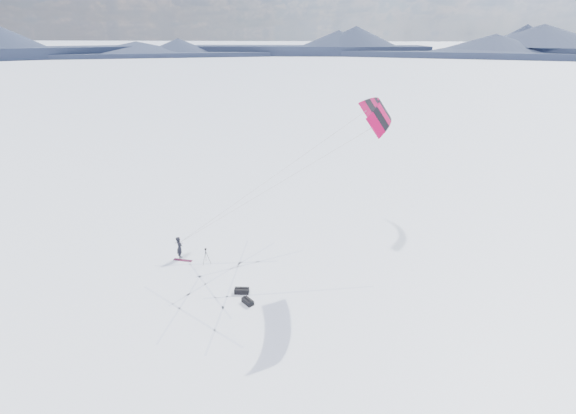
# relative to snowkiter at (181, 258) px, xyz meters

# --- Properties ---
(ground) EXTENTS (1800.00, 1800.00, 0.00)m
(ground) POSITION_rel_snowkiter_xyz_m (2.53, -2.41, 0.00)
(ground) COLOR white
(horizon_hills) EXTENTS (704.47, 706.88, 8.34)m
(horizon_hills) POSITION_rel_snowkiter_xyz_m (2.53, -2.41, 3.31)
(horizon_hills) COLOR #1A1E35
(horizon_hills) RESTS_ON ground
(snow_tracks) EXTENTS (17.62, 14.39, 0.01)m
(snow_tracks) POSITION_rel_snowkiter_xyz_m (2.12, -3.06, 0.00)
(snow_tracks) COLOR silver
(snow_tracks) RESTS_ON ground
(snowkiter) EXTENTS (0.58, 0.72, 1.70)m
(snowkiter) POSITION_rel_snowkiter_xyz_m (0.00, 0.00, 0.00)
(snowkiter) COLOR black
(snowkiter) RESTS_ON ground
(snowboard) EXTENTS (1.39, 0.37, 0.04)m
(snowboard) POSITION_rel_snowkiter_xyz_m (0.26, -0.26, 0.02)
(snowboard) COLOR maroon
(snowboard) RESTS_ON ground
(tripod) EXTENTS (0.52, 0.59, 1.19)m
(tripod) POSITION_rel_snowkiter_xyz_m (2.07, -0.43, 0.76)
(tripod) COLOR black
(tripod) RESTS_ON ground
(gear_bag_a) EXTENTS (0.91, 0.49, 0.39)m
(gear_bag_a) POSITION_rel_snowkiter_xyz_m (5.35, -3.60, 0.17)
(gear_bag_a) COLOR black
(gear_bag_a) RESTS_ON ground
(gear_bag_b) EXTENTS (0.84, 0.82, 0.36)m
(gear_bag_b) POSITION_rel_snowkiter_xyz_m (5.96, -4.60, 0.16)
(gear_bag_b) COLOR black
(gear_bag_b) RESTS_ON ground
(power_kite) EXTENTS (14.07, 5.52, 10.08)m
(power_kite) POSITION_rel_snowkiter_xyz_m (12.94, 0.74, 10.43)
(power_kite) COLOR #B2053D
(power_kite) RESTS_ON ground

